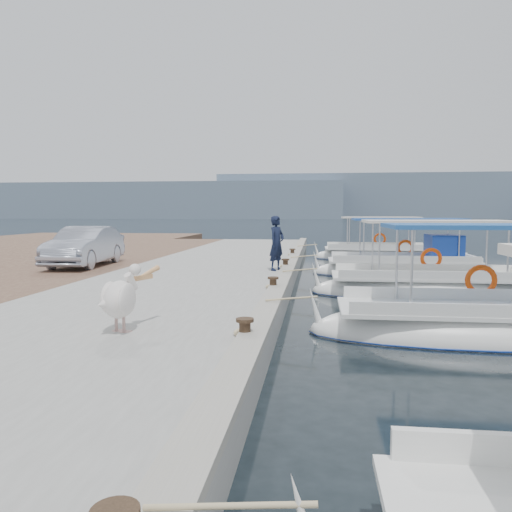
{
  "coord_description": "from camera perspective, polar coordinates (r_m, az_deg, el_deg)",
  "views": [
    {
      "loc": [
        0.74,
        -11.0,
        2.45
      ],
      "look_at": [
        -1.0,
        3.24,
        1.2
      ],
      "focal_mm": 35.0,
      "sensor_mm": 36.0,
      "label": 1
    }
  ],
  "objects": [
    {
      "name": "fishing_caique_c",
      "position": [
        15.75,
        19.1,
        -3.79
      ],
      "size": [
        6.94,
        2.38,
        2.83
      ],
      "color": "white",
      "rests_on": "ground"
    },
    {
      "name": "fishing_caique_b",
      "position": [
        10.85,
        24.36,
        -7.85
      ],
      "size": [
        6.77,
        2.32,
        2.83
      ],
      "color": "white",
      "rests_on": "ground"
    },
    {
      "name": "pelican",
      "position": [
        8.51,
        -15.18,
        -4.6
      ],
      "size": [
        0.77,
        1.39,
        1.09
      ],
      "color": "tan",
      "rests_on": "concrete_quay"
    },
    {
      "name": "fisherman",
      "position": [
        16.81,
        2.38,
        1.47
      ],
      "size": [
        0.72,
        0.8,
        1.84
      ],
      "primitive_type": "imported",
      "rotation": [
        0.0,
        0.0,
        1.04
      ],
      "color": "black",
      "rests_on": "concrete_quay"
    },
    {
      "name": "quay_curb",
      "position": [
        16.14,
        3.51,
        -1.75
      ],
      "size": [
        0.44,
        40.0,
        0.12
      ],
      "primitive_type": "cube",
      "color": "gray",
      "rests_on": "concrete_quay"
    },
    {
      "name": "ground",
      "position": [
        11.29,
        3.07,
        -7.57
      ],
      "size": [
        400.0,
        400.0,
        0.0
      ],
      "primitive_type": "plane",
      "color": "black",
      "rests_on": "ground"
    },
    {
      "name": "fishing_caique_e",
      "position": [
        27.16,
        13.58,
        -0.06
      ],
      "size": [
        6.59,
        2.33,
        2.83
      ],
      "color": "white",
      "rests_on": "ground"
    },
    {
      "name": "cobblestone_strip",
      "position": [
        18.36,
        -21.54,
        -2.25
      ],
      "size": [
        4.0,
        40.0,
        0.5
      ],
      "primitive_type": "cube",
      "color": "brown",
      "rests_on": "ground"
    },
    {
      "name": "distant_hills",
      "position": [
        214.5,
        14.79,
        6.21
      ],
      "size": [
        330.0,
        60.0,
        18.0
      ],
      "color": "slate",
      "rests_on": "ground"
    },
    {
      "name": "mooring_bollards",
      "position": [
        12.67,
        1.97,
        -3.0
      ],
      "size": [
        0.28,
        20.28,
        0.33
      ],
      "color": "black",
      "rests_on": "concrete_quay"
    },
    {
      "name": "fishing_caique_d",
      "position": [
        20.48,
        16.62,
        -1.55
      ],
      "size": [
        6.98,
        2.29,
        2.83
      ],
      "color": "white",
      "rests_on": "ground"
    },
    {
      "name": "parked_car",
      "position": [
        19.28,
        -18.97,
        1.06
      ],
      "size": [
        1.79,
        4.47,
        1.44
      ],
      "primitive_type": "imported",
      "rotation": [
        0.0,
        0.0,
        0.06
      ],
      "color": "#A2A8B9",
      "rests_on": "cobblestone_strip"
    },
    {
      "name": "concrete_quay",
      "position": [
        16.57,
        -6.14,
        -2.67
      ],
      "size": [
        6.0,
        40.0,
        0.5
      ],
      "primitive_type": "cube",
      "color": "gray",
      "rests_on": "ground"
    }
  ]
}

